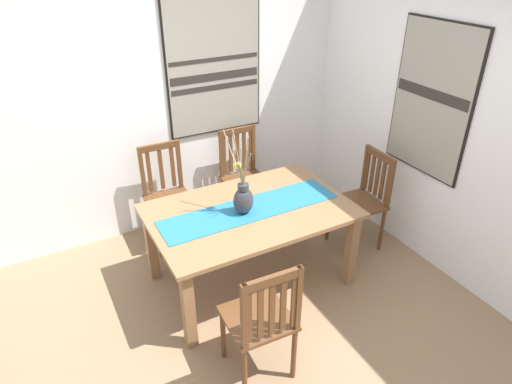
# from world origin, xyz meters

# --- Properties ---
(ground_plane) EXTENTS (6.40, 6.40, 0.03)m
(ground_plane) POSITION_xyz_m (0.00, 0.00, -0.01)
(ground_plane) COLOR #8E7051
(wall_back) EXTENTS (6.40, 0.12, 2.70)m
(wall_back) POSITION_xyz_m (0.00, 1.86, 1.35)
(wall_back) COLOR white
(wall_back) RESTS_ON ground_plane
(wall_side) EXTENTS (0.12, 6.40, 2.70)m
(wall_side) POSITION_xyz_m (1.86, 0.00, 1.35)
(wall_side) COLOR white
(wall_side) RESTS_ON ground_plane
(dining_table) EXTENTS (1.61, 1.04, 0.72)m
(dining_table) POSITION_xyz_m (0.23, 0.58, 0.62)
(dining_table) COLOR #8E6642
(dining_table) RESTS_ON ground_plane
(table_runner) EXTENTS (1.48, 0.36, 0.01)m
(table_runner) POSITION_xyz_m (0.23, 0.58, 0.72)
(table_runner) COLOR #236B93
(table_runner) RESTS_ON dining_table
(centerpiece_vase) EXTENTS (0.16, 0.34, 0.71)m
(centerpiece_vase) POSITION_xyz_m (0.16, 0.55, 0.86)
(centerpiece_vase) COLOR #333338
(centerpiece_vase) RESTS_ON dining_table
(chair_0) EXTENTS (0.43, 0.43, 0.98)m
(chair_0) POSITION_xyz_m (-0.17, 1.49, 0.50)
(chair_0) COLOR brown
(chair_0) RESTS_ON ground_plane
(chair_1) EXTENTS (0.44, 0.44, 0.96)m
(chair_1) POSITION_xyz_m (-0.16, -0.33, 0.51)
(chair_1) COLOR brown
(chair_1) RESTS_ON ground_plane
(chair_2) EXTENTS (0.42, 0.42, 0.97)m
(chair_2) POSITION_xyz_m (0.64, 1.51, 0.51)
(chair_2) COLOR brown
(chair_2) RESTS_ON ground_plane
(chair_3) EXTENTS (0.44, 0.44, 0.95)m
(chair_3) POSITION_xyz_m (1.42, 0.55, 0.50)
(chair_3) COLOR brown
(chair_3) RESTS_ON ground_plane
(painting_on_back_wall) EXTENTS (0.96, 0.05, 1.36)m
(painting_on_back_wall) POSITION_xyz_m (0.49, 1.79, 1.59)
(painting_on_back_wall) COLOR black
(painting_on_side_wall) EXTENTS (0.05, 0.79, 1.26)m
(painting_on_side_wall) POSITION_xyz_m (1.79, 0.32, 1.46)
(painting_on_side_wall) COLOR black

